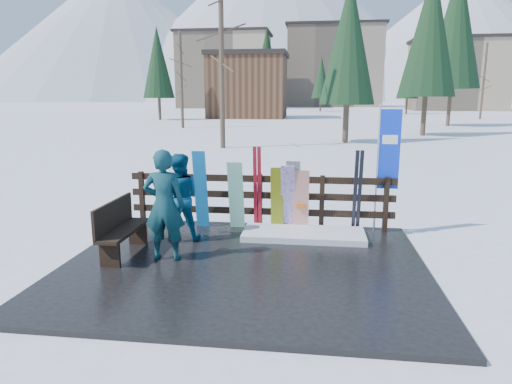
# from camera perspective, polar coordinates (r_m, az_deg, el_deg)

# --- Properties ---
(ground) EXTENTS (700.00, 700.00, 0.00)m
(ground) POSITION_cam_1_polar(r_m,az_deg,el_deg) (7.76, -1.50, -9.48)
(ground) COLOR white
(ground) RESTS_ON ground
(deck) EXTENTS (6.00, 5.00, 0.08)m
(deck) POSITION_cam_1_polar(r_m,az_deg,el_deg) (7.74, -1.50, -9.21)
(deck) COLOR black
(deck) RESTS_ON ground
(fence) EXTENTS (5.60, 0.10, 1.15)m
(fence) POSITION_cam_1_polar(r_m,az_deg,el_deg) (9.63, 0.49, -0.64)
(fence) COLOR black
(fence) RESTS_ON deck
(snow_patch) EXTENTS (2.40, 1.00, 0.12)m
(snow_patch) POSITION_cam_1_polar(r_m,az_deg,el_deg) (9.14, 5.97, -5.28)
(snow_patch) COLOR white
(snow_patch) RESTS_ON deck
(bench) EXTENTS (0.41, 1.50, 0.97)m
(bench) POSITION_cam_1_polar(r_m,az_deg,el_deg) (8.33, -16.66, -4.16)
(bench) COLOR black
(bench) RESTS_ON deck
(snowboard_0) EXTENTS (0.27, 0.30, 1.66)m
(snowboard_0) POSITION_cam_1_polar(r_m,az_deg,el_deg) (9.61, -6.92, 0.28)
(snowboard_0) COLOR #1473BD
(snowboard_0) RESTS_ON deck
(snowboard_1) EXTENTS (0.31, 0.37, 1.45)m
(snowboard_1) POSITION_cam_1_polar(r_m,az_deg,el_deg) (9.48, -2.51, -0.45)
(snowboard_1) COLOR white
(snowboard_1) RESTS_ON deck
(snowboard_2) EXTENTS (0.25, 0.26, 1.35)m
(snowboard_2) POSITION_cam_1_polar(r_m,az_deg,el_deg) (9.38, 2.63, -0.90)
(snowboard_2) COLOR #CFD90B
(snowboard_2) RESTS_ON deck
(snowboard_3) EXTENTS (0.28, 0.35, 1.40)m
(snowboard_3) POSITION_cam_1_polar(r_m,az_deg,el_deg) (9.36, 3.99, -0.79)
(snowboard_3) COLOR white
(snowboard_3) RESTS_ON deck
(snowboard_4) EXTENTS (0.28, 0.35, 1.49)m
(snowboard_4) POSITION_cam_1_polar(r_m,az_deg,el_deg) (9.34, 4.64, -0.52)
(snowboard_4) COLOR black
(snowboard_4) RESTS_ON deck
(snowboard_5) EXTENTS (0.32, 0.27, 1.31)m
(snowboard_5) POSITION_cam_1_polar(r_m,az_deg,el_deg) (9.36, 5.63, -1.11)
(snowboard_5) COLOR silver
(snowboard_5) RESTS_ON deck
(ski_pair_a) EXTENTS (0.16, 0.22, 1.76)m
(ski_pair_a) POSITION_cam_1_polar(r_m,az_deg,el_deg) (9.45, 0.17, 0.47)
(ski_pair_a) COLOR maroon
(ski_pair_a) RESTS_ON deck
(ski_pair_b) EXTENTS (0.17, 0.34, 1.72)m
(ski_pair_b) POSITION_cam_1_polar(r_m,az_deg,el_deg) (9.42, 12.57, 0.04)
(ski_pair_b) COLOR black
(ski_pair_b) RESTS_ON deck
(rental_flag) EXTENTS (0.45, 0.04, 2.60)m
(rental_flag) POSITION_cam_1_polar(r_m,az_deg,el_deg) (9.57, 15.99, 4.57)
(rental_flag) COLOR silver
(rental_flag) RESTS_ON deck
(person_front) EXTENTS (0.73, 0.51, 1.90)m
(person_front) POSITION_cam_1_polar(r_m,az_deg,el_deg) (7.82, -11.40, -1.64)
(person_front) COLOR #155D52
(person_front) RESTS_ON deck
(person_back) EXTENTS (0.95, 0.82, 1.69)m
(person_back) POSITION_cam_1_polar(r_m,az_deg,el_deg) (8.86, -9.62, -0.67)
(person_back) COLOR navy
(person_back) RESTS_ON deck
(resort_buildings) EXTENTS (73.00, 87.60, 22.60)m
(resort_buildings) POSITION_cam_1_polar(r_m,az_deg,el_deg) (122.75, 7.56, 14.99)
(resort_buildings) COLOR tan
(resort_buildings) RESTS_ON ground
(trees) EXTENTS (42.05, 68.95, 14.34)m
(trees) POSITION_cam_1_polar(r_m,az_deg,el_deg) (56.04, 10.97, 14.76)
(trees) COLOR #382B1E
(trees) RESTS_ON ground
(mountains) EXTENTS (520.00, 260.00, 120.00)m
(mountains) POSITION_cam_1_polar(r_m,az_deg,el_deg) (339.08, 5.66, 19.81)
(mountains) COLOR white
(mountains) RESTS_ON ground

